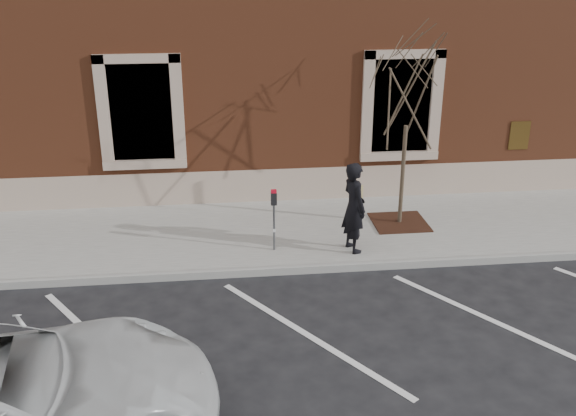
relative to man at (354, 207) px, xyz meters
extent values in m
plane|color=#28282B|center=(-1.31, -0.57, -1.07)|extent=(120.00, 120.00, 0.00)
cube|color=#B5B4AA|center=(-1.31, 1.18, -0.99)|extent=(40.00, 3.50, 0.15)
cube|color=#9E9E99|center=(-1.31, -0.62, -0.99)|extent=(40.00, 0.12, 0.15)
cube|color=brown|center=(-1.31, 7.18, 2.93)|extent=(40.00, 8.50, 8.00)
cube|color=tan|center=(-1.31, 2.96, -0.52)|extent=(40.00, 0.06, 0.80)
cube|color=black|center=(-4.31, 3.08, 1.33)|extent=(1.40, 0.30, 2.20)
cube|color=tan|center=(-4.31, 2.91, 0.13)|extent=(1.90, 0.20, 0.20)
cube|color=black|center=(1.69, 3.08, 1.33)|extent=(1.40, 0.30, 2.20)
cube|color=tan|center=(1.69, 2.91, 0.13)|extent=(1.90, 0.20, 0.20)
imported|color=black|center=(0.00, 0.00, 0.00)|extent=(0.61, 0.77, 1.84)
cylinder|color=#595B60|center=(-1.57, 0.17, -0.43)|extent=(0.04, 0.04, 0.97)
cube|color=black|center=(-1.57, 0.17, 0.18)|extent=(0.12, 0.09, 0.25)
cube|color=red|center=(-1.57, 0.17, 0.34)|extent=(0.11, 0.08, 0.06)
cube|color=white|center=(-1.57, 0.13, -0.48)|extent=(0.05, 0.00, 0.07)
cube|color=#3B1E13|center=(1.32, 1.24, -0.90)|extent=(1.19, 1.19, 0.03)
cylinder|color=#4E3E2F|center=(1.32, 1.24, 0.19)|extent=(0.09, 0.09, 2.22)
camera|label=1|loc=(-2.60, -11.52, 4.65)|focal=40.00mm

